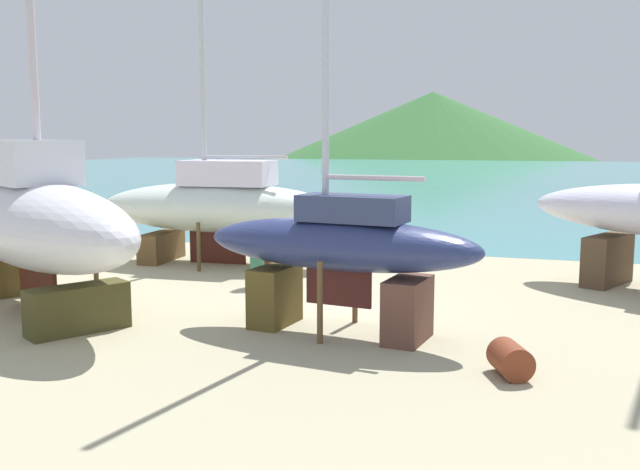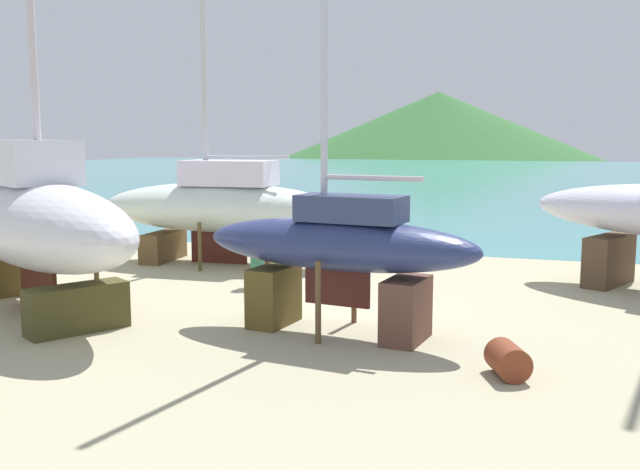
# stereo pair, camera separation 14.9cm
# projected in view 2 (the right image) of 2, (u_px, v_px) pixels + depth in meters

# --- Properties ---
(ground_plane) EXTENTS (46.50, 46.50, 0.00)m
(ground_plane) POSITION_uv_depth(u_px,v_px,m) (313.00, 342.00, 14.16)
(ground_plane) COLOR tan
(sea_water) EXTENTS (158.30, 110.97, 0.01)m
(sea_water) POSITION_uv_depth(u_px,v_px,m) (507.00, 176.00, 77.46)
(sea_water) COLOR teal
(sea_water) RESTS_ON ground
(headland_hill) EXTENTS (141.65, 141.65, 29.99)m
(headland_hill) POSITION_uv_depth(u_px,v_px,m) (437.00, 156.00, 168.43)
(headland_hill) COLOR #326732
(headland_hill) RESTS_ON ground
(sailboat_far_slipway) EXTENTS (9.20, 7.00, 17.05)m
(sailboat_far_slipway) POSITION_uv_depth(u_px,v_px,m) (34.00, 219.00, 16.41)
(sailboat_far_slipway) COLOR #443F1F
(sailboat_far_slipway) RESTS_ON ground
(sailboat_mid_port) EXTENTS (8.12, 3.05, 12.61)m
(sailboat_mid_port) POSITION_uv_depth(u_px,v_px,m) (219.00, 206.00, 22.91)
(sailboat_mid_port) COLOR brown
(sailboat_mid_port) RESTS_ON ground
(sailboat_large_starboard) EXTENTS (6.21, 2.46, 10.06)m
(sailboat_large_starboard) POSITION_uv_depth(u_px,v_px,m) (338.00, 249.00, 14.63)
(sailboat_large_starboard) COLOR brown
(sailboat_large_starboard) RESTS_ON ground
(worker) EXTENTS (0.45, 0.27, 1.61)m
(worker) POSITION_uv_depth(u_px,v_px,m) (257.00, 256.00, 19.47)
(worker) COLOR #347152
(worker) RESTS_ON ground
(barrel_rust_mid) EXTENTS (0.85, 0.97, 0.59)m
(barrel_rust_mid) POSITION_uv_depth(u_px,v_px,m) (508.00, 360.00, 12.06)
(barrel_rust_mid) COLOR brown
(barrel_rust_mid) RESTS_ON ground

